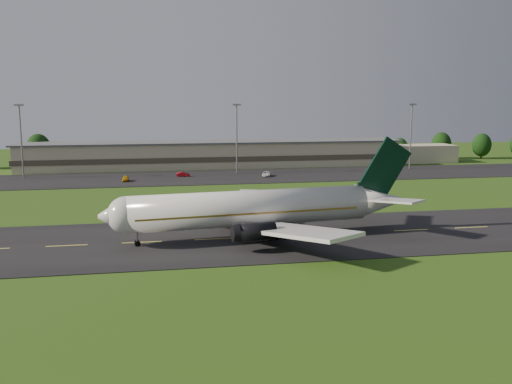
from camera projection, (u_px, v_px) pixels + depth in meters
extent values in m
plane|color=#264711|center=(283.00, 236.00, 90.82)|extent=(360.00, 360.00, 0.00)
cube|color=black|center=(283.00, 236.00, 90.81)|extent=(220.00, 30.00, 0.10)
cube|color=black|center=(224.00, 177.00, 160.64)|extent=(260.00, 30.00, 0.10)
cylinder|color=silver|center=(250.00, 208.00, 89.08)|extent=(38.38, 9.60, 5.60)
sphere|color=silver|center=(126.00, 215.00, 83.67)|extent=(5.60, 5.60, 5.60)
cone|color=silver|center=(112.00, 216.00, 83.10)|extent=(4.55, 5.77, 5.38)
cone|color=silver|center=(379.00, 201.00, 95.50)|extent=(9.53, 6.41, 5.49)
cube|color=olive|center=(247.00, 210.00, 89.00)|extent=(35.40, 9.32, 0.28)
cube|color=black|center=(122.00, 212.00, 83.41)|extent=(2.31, 3.20, 0.65)
cube|color=silver|center=(296.00, 231.00, 79.93)|extent=(15.57, 19.93, 2.20)
cube|color=silver|center=(252.00, 204.00, 100.72)|extent=(12.50, 20.21, 2.20)
cube|color=silver|center=(395.00, 201.00, 90.63)|extent=(8.08, 9.28, 0.91)
cube|color=silver|center=(365.00, 191.00, 100.08)|extent=(6.88, 9.38, 0.91)
cube|color=black|center=(371.00, 191.00, 94.78)|extent=(5.03, 1.08, 3.00)
cube|color=black|center=(385.00, 168.00, 94.90)|extent=(9.43, 1.45, 10.55)
cylinder|color=black|center=(256.00, 232.00, 81.40)|extent=(5.85, 3.28, 2.70)
cylinder|color=black|center=(228.00, 211.00, 96.52)|extent=(5.85, 3.28, 2.70)
cube|color=#C0B593|center=(214.00, 155.00, 183.28)|extent=(120.00, 15.00, 8.00)
cube|color=#4C4438|center=(214.00, 157.00, 183.41)|extent=(121.00, 15.40, 1.60)
cube|color=#595B60|center=(214.00, 142.00, 182.62)|extent=(122.00, 16.00, 0.50)
cube|color=#C0B593|center=(413.00, 154.00, 198.20)|extent=(28.00, 11.00, 6.00)
cylinder|color=gray|center=(21.00, 142.00, 156.73)|extent=(0.44, 0.44, 20.00)
cube|color=gray|center=(19.00, 105.00, 155.11)|extent=(2.40, 1.20, 0.50)
cylinder|color=gray|center=(237.00, 139.00, 167.72)|extent=(0.44, 0.44, 20.00)
cube|color=gray|center=(237.00, 105.00, 166.10)|extent=(2.40, 1.20, 0.50)
cylinder|color=gray|center=(411.00, 137.00, 177.79)|extent=(0.44, 0.44, 20.00)
cube|color=gray|center=(412.00, 104.00, 176.17)|extent=(2.40, 1.20, 0.50)
cylinder|color=black|center=(39.00, 162.00, 183.19)|extent=(0.56, 0.56, 3.39)
ellipsoid|color=black|center=(39.00, 149.00, 182.53)|extent=(7.90, 7.90, 9.87)
cylinder|color=black|center=(99.00, 162.00, 187.17)|extent=(0.56, 0.56, 2.23)
ellipsoid|color=black|center=(98.00, 154.00, 186.74)|extent=(5.21, 5.21, 6.51)
cylinder|color=black|center=(336.00, 158.00, 201.75)|extent=(0.56, 0.56, 2.54)
ellipsoid|color=black|center=(336.00, 149.00, 201.26)|extent=(5.92, 5.92, 7.40)
cylinder|color=black|center=(399.00, 157.00, 204.47)|extent=(0.56, 0.56, 2.52)
ellipsoid|color=black|center=(400.00, 148.00, 203.98)|extent=(5.88, 5.88, 7.35)
cylinder|color=black|center=(441.00, 154.00, 210.40)|extent=(0.56, 0.56, 3.05)
ellipsoid|color=black|center=(441.00, 144.00, 209.80)|extent=(7.11, 7.11, 8.89)
cylinder|color=black|center=(481.00, 155.00, 210.47)|extent=(0.56, 0.56, 2.91)
ellipsoid|color=black|center=(482.00, 145.00, 209.90)|extent=(6.79, 6.79, 8.49)
imported|color=#CA900B|center=(125.00, 178.00, 151.48)|extent=(1.78, 4.24, 1.43)
imported|color=#A40A13|center=(183.00, 174.00, 160.73)|extent=(3.91, 1.64, 1.26)
imported|color=white|center=(267.00, 174.00, 161.24)|extent=(3.49, 5.17, 1.32)
imported|color=orange|center=(378.00, 171.00, 169.20)|extent=(4.50, 3.13, 1.21)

